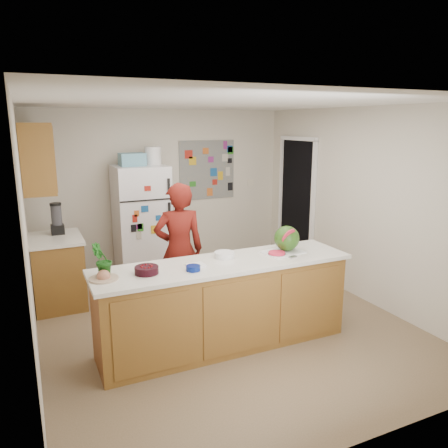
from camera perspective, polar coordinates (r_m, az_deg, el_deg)
name	(u,v)px	position (r m, az deg, el deg)	size (l,w,h in m)	color
floor	(222,323)	(5.29, -0.27, -12.77)	(4.00, 4.50, 0.02)	brown
wall_back	(163,191)	(6.97, -7.99, 4.30)	(4.00, 0.02, 2.50)	beige
wall_left	(25,238)	(4.47, -24.51, -1.69)	(0.02, 4.50, 2.50)	beige
wall_right	(362,205)	(5.98, 17.57, 2.37)	(0.02, 4.50, 2.50)	beige
ceiling	(222,102)	(4.77, -0.30, 15.63)	(4.00, 4.50, 0.02)	white
doorway	(297,204)	(7.12, 9.51, 2.57)	(0.03, 0.85, 2.04)	black
peninsula_base	(224,306)	(4.62, 0.03, -10.65)	(2.60, 0.62, 0.88)	brown
peninsula_top	(224,264)	(4.45, 0.03, -5.22)	(2.68, 0.70, 0.04)	silver
side_counter_base	(58,273)	(6.00, -20.86, -5.96)	(0.60, 0.80, 0.86)	brown
side_counter_top	(55,239)	(5.87, -21.21, -1.80)	(0.64, 0.84, 0.04)	silver
upper_cabinets	(36,157)	(5.66, -23.35, 7.99)	(0.35, 1.00, 0.80)	brown
refrigerator	(142,223)	(6.56, -10.68, 0.11)	(0.75, 0.70, 1.70)	silver
fridge_top_bin	(132,159)	(6.40, -11.92, 8.25)	(0.35, 0.28, 0.18)	#5999B2
photo_collage	(207,170)	(7.15, -2.22, 7.07)	(0.95, 0.01, 0.95)	slate
person	(179,250)	(5.23, -5.87, -3.45)	(0.59, 0.39, 1.63)	#63150F
blender_appliance	(57,219)	(5.98, -21.00, 0.55)	(0.13, 0.13, 0.38)	black
cutting_board	(283,252)	(4.80, 7.67, -3.66)	(0.42, 0.32, 0.01)	silver
watermelon	(287,238)	(4.80, 8.20, -1.86)	(0.28, 0.28, 0.28)	#25601C
watermelon_slice	(277,253)	(4.70, 6.90, -3.78)	(0.18, 0.18, 0.02)	red
cherry_bowl	(147,270)	(4.16, -10.07, -5.94)	(0.22, 0.22, 0.07)	black
white_bowl	(224,255)	(4.58, 0.04, -4.04)	(0.21, 0.21, 0.06)	white
cobalt_bowl	(193,268)	(4.19, -4.04, -5.77)	(0.14, 0.14, 0.05)	navy
plate	(104,278)	(4.11, -15.44, -6.88)	(0.27, 0.27, 0.02)	beige
paper_towel	(196,265)	(4.31, -3.67, -5.43)	(0.17, 0.15, 0.02)	silver
keys	(293,257)	(4.65, 8.98, -4.26)	(0.09, 0.04, 0.01)	gray
potted_plant	(102,260)	(4.11, -15.67, -4.57)	(0.18, 0.15, 0.33)	#173E0F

